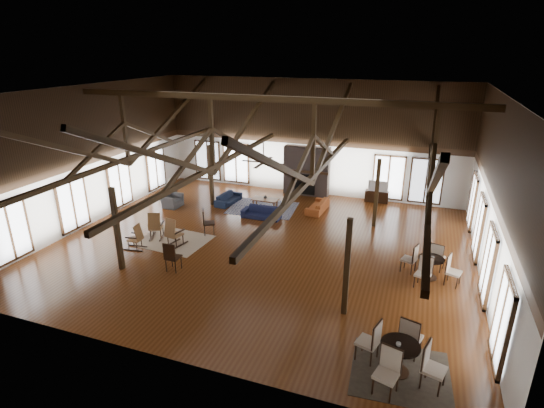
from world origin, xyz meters
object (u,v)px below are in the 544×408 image
(sofa_navy_left, at_px, (228,198))
(sofa_orange, at_px, (318,206))
(sofa_navy_front, at_px, (261,213))
(tv_console, at_px, (377,196))
(coffee_table, at_px, (265,200))
(armchair, at_px, (172,201))
(cafe_table_near, at_px, (400,353))
(cafe_table_far, at_px, (431,264))

(sofa_navy_left, height_order, sofa_orange, sofa_orange)
(sofa_navy_front, bearing_deg, tv_console, 39.79)
(coffee_table, height_order, armchair, armchair)
(coffee_table, bearing_deg, cafe_table_near, -51.29)
(cafe_table_far, distance_m, tv_console, 7.68)
(sofa_navy_left, height_order, tv_console, tv_console)
(sofa_navy_left, relative_size, armchair, 1.81)
(sofa_orange, distance_m, cafe_table_near, 10.93)
(tv_console, bearing_deg, cafe_table_near, -80.87)
(armchair, bearing_deg, cafe_table_near, -123.61)
(sofa_navy_front, height_order, sofa_navy_left, sofa_navy_front)
(sofa_navy_front, bearing_deg, coffee_table, 102.08)
(cafe_table_far, bearing_deg, sofa_orange, 136.51)
(sofa_navy_left, bearing_deg, coffee_table, -86.20)
(cafe_table_far, bearing_deg, coffee_table, 150.33)
(sofa_orange, bearing_deg, cafe_table_far, 50.19)
(sofa_navy_left, relative_size, cafe_table_near, 0.77)
(sofa_navy_left, distance_m, sofa_orange, 4.55)
(sofa_navy_front, distance_m, tv_console, 6.26)
(sofa_orange, height_order, coffee_table, sofa_orange)
(sofa_orange, distance_m, tv_console, 3.42)
(tv_console, bearing_deg, cafe_table_far, -69.90)
(cafe_table_far, bearing_deg, sofa_navy_front, 156.99)
(sofa_orange, relative_size, coffee_table, 1.39)
(armchair, distance_m, cafe_table_far, 12.50)
(sofa_navy_front, height_order, coffee_table, sofa_navy_front)
(sofa_navy_left, xyz_separation_m, coffee_table, (2.01, -0.05, 0.18))
(sofa_orange, xyz_separation_m, cafe_table_far, (5.17, -4.91, 0.26))
(cafe_table_near, height_order, tv_console, cafe_table_near)
(sofa_navy_left, bearing_deg, sofa_navy_front, -114.07)
(coffee_table, xyz_separation_m, armchair, (-4.44, -1.35, -0.12))
(armchair, bearing_deg, sofa_navy_front, -87.03)
(sofa_navy_front, xyz_separation_m, armchair, (-4.72, -0.11, 0.05))
(coffee_table, bearing_deg, sofa_navy_front, -75.17)
(sofa_navy_front, bearing_deg, cafe_table_far, -23.70)
(sofa_navy_left, height_order, cafe_table_far, cafe_table_far)
(sofa_navy_front, relative_size, coffee_table, 1.39)
(sofa_navy_front, distance_m, sofa_orange, 2.84)
(cafe_table_near, bearing_deg, coffee_table, 126.65)
(sofa_navy_left, relative_size, cafe_table_far, 0.84)
(sofa_orange, bearing_deg, coffee_table, -74.49)
(cafe_table_near, bearing_deg, sofa_orange, 114.33)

